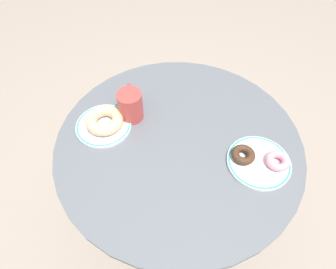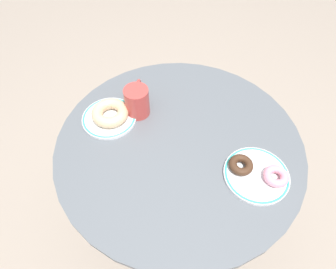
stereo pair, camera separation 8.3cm
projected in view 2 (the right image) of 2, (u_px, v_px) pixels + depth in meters
ground_plane at (175, 225)px, 1.44m from camera, size 7.00×7.00×0.02m
cafe_table at (177, 180)px, 1.07m from camera, size 0.77×0.77×0.70m
plate_left at (109, 118)px, 0.93m from camera, size 0.18×0.18×0.01m
plate_right at (256, 175)px, 0.80m from camera, size 0.18×0.18×0.01m
donut_glazed at (110, 113)px, 0.91m from camera, size 0.17×0.17×0.04m
donut_pink_frosted at (276, 176)px, 0.78m from camera, size 0.09×0.09×0.02m
donut_chocolate at (241, 165)px, 0.80m from camera, size 0.09×0.09×0.02m
coffee_mug at (137, 101)px, 0.91m from camera, size 0.08×0.12×0.10m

